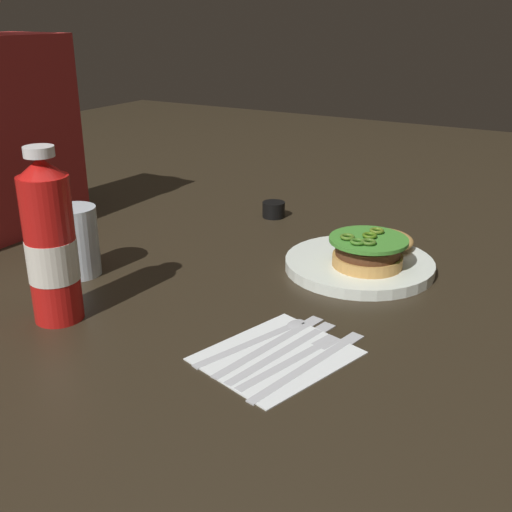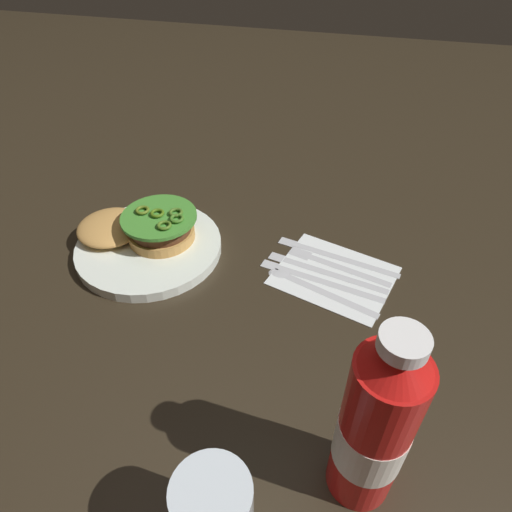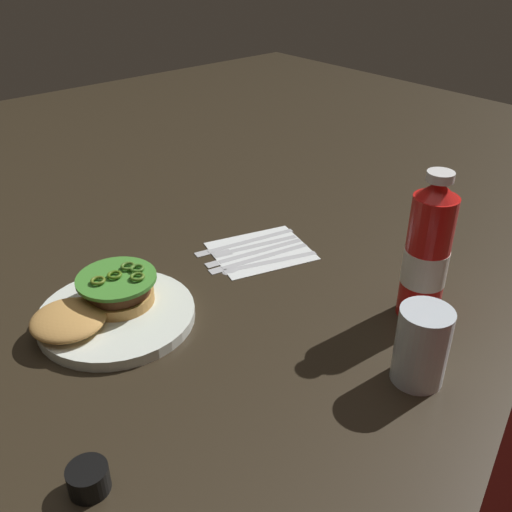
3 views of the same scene
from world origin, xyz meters
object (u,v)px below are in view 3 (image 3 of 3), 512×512
Objects in this scene: dinner_plate at (117,315)px; table_knife at (239,242)px; butter_knife at (249,253)px; burger_sandwich at (100,300)px; steak_knife at (253,258)px; spoon_utensil at (256,263)px; water_glass at (422,346)px; fork_utensil at (247,246)px; napkin at (261,251)px; condiment_cup at (88,479)px; ketchup_bottle at (427,254)px.

table_knife is (-0.29, -0.06, -0.00)m from dinner_plate.
burger_sandwich is at bearing 0.91° from butter_knife.
spoon_utensil is (0.01, 0.02, 0.00)m from steak_knife.
fork_utensil is (-0.05, -0.42, -0.05)m from water_glass.
dinner_plate is 1.40× the size of fork_utensil.
butter_knife and steak_knife have the same top height.
fork_utensil is (0.01, -0.03, 0.00)m from napkin.
steak_knife is (-0.29, 0.02, -0.03)m from burger_sandwich.
condiment_cup is at bearing 55.65° from dinner_plate.
fork_utensil is at bearing -115.92° from steak_knife.
spoon_utensil is (0.03, 0.06, 0.00)m from fork_utensil.
dinner_plate is 0.31m from napkin.
water_glass is 2.42× the size of condiment_cup.
burger_sandwich reaches higher than napkin.
dinner_plate is 0.30m from table_knife.
dinner_plate is 0.04m from burger_sandwich.
water_glass is at bearing 84.12° from butter_knife.
water_glass is at bearing 35.16° from ketchup_bottle.
water_glass is at bearing 80.48° from napkin.
burger_sandwich reaches higher than spoon_utensil.
fork_utensil is 0.85× the size of steak_knife.
burger_sandwich is 0.50m from ketchup_bottle.
butter_knife is at bearing -149.08° from condiment_cup.
ketchup_bottle is at bearing 105.25° from butter_knife.
burger_sandwich is 0.99× the size of table_knife.
dinner_plate is 2.16× the size of water_glass.
steak_knife is at bearing -72.54° from ketchup_bottle.
butter_knife is (0.01, 0.02, -0.00)m from fork_utensil.
burger_sandwich is at bearing -0.09° from napkin.
condiment_cup reaches higher than fork_utensil.
ketchup_bottle reaches higher than water_glass.
spoon_utensil is at bearing -151.89° from condiment_cup.
ketchup_bottle is at bearing -144.84° from water_glass.
condiment_cup reaches higher than steak_knife.
burger_sandwich is 0.30m from butter_knife.
ketchup_bottle is 1.18× the size of steak_knife.
fork_utensil and butter_knife have the same top height.
table_knife is (-0.47, -0.32, -0.01)m from condiment_cup.
ketchup_bottle is 0.34m from butter_knife.
butter_knife is at bearing -175.95° from dinner_plate.
steak_knife is at bearing 26.56° from napkin.
water_glass is 0.65× the size of fork_utensil.
water_glass is at bearing 123.10° from burger_sandwich.
napkin is 0.05m from table_knife.
butter_knife is (0.03, -0.01, 0.00)m from napkin.
table_knife is 1.05× the size of butter_knife.
condiment_cup is at bearing 29.12° from napkin.
spoon_utensil is at bearing 176.33° from dinner_plate.
table_knife and fork_utensil have the same top height.
condiment_cup is 0.26× the size of napkin.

